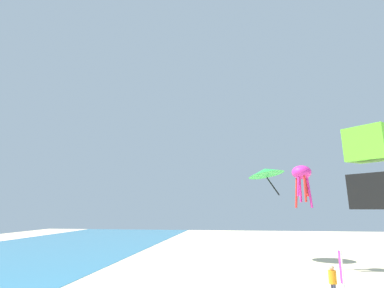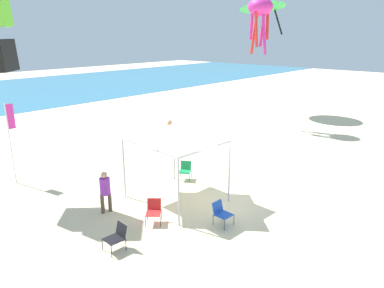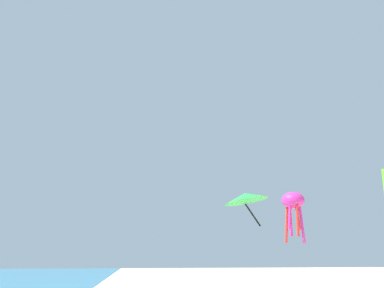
{
  "view_description": "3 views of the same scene",
  "coord_description": "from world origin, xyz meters",
  "px_view_note": "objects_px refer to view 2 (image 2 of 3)",
  "views": [
    {
      "loc": [
        -16.83,
        11.87,
        5.08
      ],
      "look_at": [
        0.22,
        14.23,
        8.71
      ],
      "focal_mm": 28.8,
      "sensor_mm": 36.0,
      "label": 1
    },
    {
      "loc": [
        -10.72,
        -7.84,
        6.45
      ],
      "look_at": [
        -0.89,
        1.03,
        2.42
      ],
      "focal_mm": 33.62,
      "sensor_mm": 36.0,
      "label": 2
    },
    {
      "loc": [
        -18.99,
        15.25,
        5.66
      ],
      "look_at": [
        0.22,
        14.1,
        9.92
      ],
      "focal_mm": 39.12,
      "sensor_mm": 36.0,
      "label": 3
    }
  ],
  "objects_px": {
    "person_by_tent": "(170,133)",
    "kite_delta_green": "(262,3)",
    "folding_chair_left_of_tent": "(154,210)",
    "banner_flag": "(11,135)",
    "person_watching_sky": "(105,189)",
    "folding_chair_right_of_tent": "(117,236)",
    "canopy_tent": "(176,133)",
    "kite_octopus_magenta": "(260,10)",
    "folding_chair_near_cooler": "(221,212)",
    "folding_chair_facing_ocean": "(185,169)"
  },
  "relations": [
    {
      "from": "folding_chair_left_of_tent",
      "to": "folding_chair_facing_ocean",
      "type": "distance_m",
      "value": 4.15
    },
    {
      "from": "person_by_tent",
      "to": "canopy_tent",
      "type": "bearing_deg",
      "value": -135.45
    },
    {
      "from": "banner_flag",
      "to": "person_by_tent",
      "type": "distance_m",
      "value": 8.23
    },
    {
      "from": "folding_chair_right_of_tent",
      "to": "folding_chair_left_of_tent",
      "type": "relative_size",
      "value": 1.0
    },
    {
      "from": "folding_chair_left_of_tent",
      "to": "folding_chair_right_of_tent",
      "type": "bearing_deg",
      "value": -119.15
    },
    {
      "from": "folding_chair_near_cooler",
      "to": "kite_delta_green",
      "type": "bearing_deg",
      "value": 31.23
    },
    {
      "from": "folding_chair_left_of_tent",
      "to": "kite_octopus_magenta",
      "type": "distance_m",
      "value": 17.09
    },
    {
      "from": "person_watching_sky",
      "to": "kite_delta_green",
      "type": "bearing_deg",
      "value": -147.36
    },
    {
      "from": "folding_chair_left_of_tent",
      "to": "person_watching_sky",
      "type": "xyz_separation_m",
      "value": [
        -0.72,
        1.87,
        0.48
      ]
    },
    {
      "from": "person_watching_sky",
      "to": "kite_octopus_magenta",
      "type": "xyz_separation_m",
      "value": [
        15.18,
        3.16,
        7.09
      ]
    },
    {
      "from": "kite_octopus_magenta",
      "to": "canopy_tent",
      "type": "bearing_deg",
      "value": 68.44
    },
    {
      "from": "canopy_tent",
      "to": "kite_octopus_magenta",
      "type": "relative_size",
      "value": 0.93
    },
    {
      "from": "folding_chair_left_of_tent",
      "to": "folding_chair_facing_ocean",
      "type": "bearing_deg",
      "value": 75.37
    },
    {
      "from": "folding_chair_left_of_tent",
      "to": "kite_delta_green",
      "type": "distance_m",
      "value": 22.15
    },
    {
      "from": "person_by_tent",
      "to": "person_watching_sky",
      "type": "bearing_deg",
      "value": -155.77
    },
    {
      "from": "kite_delta_green",
      "to": "banner_flag",
      "type": "bearing_deg",
      "value": 29.34
    },
    {
      "from": "canopy_tent",
      "to": "person_watching_sky",
      "type": "bearing_deg",
      "value": 155.81
    },
    {
      "from": "folding_chair_right_of_tent",
      "to": "folding_chair_left_of_tent",
      "type": "height_order",
      "value": "same"
    },
    {
      "from": "canopy_tent",
      "to": "kite_delta_green",
      "type": "distance_m",
      "value": 19.47
    },
    {
      "from": "folding_chair_right_of_tent",
      "to": "kite_delta_green",
      "type": "relative_size",
      "value": 0.16
    },
    {
      "from": "banner_flag",
      "to": "person_watching_sky",
      "type": "relative_size",
      "value": 2.28
    },
    {
      "from": "canopy_tent",
      "to": "folding_chair_near_cooler",
      "type": "bearing_deg",
      "value": -98.61
    },
    {
      "from": "folding_chair_right_of_tent",
      "to": "banner_flag",
      "type": "bearing_deg",
      "value": -177.6
    },
    {
      "from": "person_by_tent",
      "to": "kite_delta_green",
      "type": "xyz_separation_m",
      "value": [
        12.82,
        2.23,
        7.78
      ]
    },
    {
      "from": "folding_chair_right_of_tent",
      "to": "folding_chair_facing_ocean",
      "type": "xyz_separation_m",
      "value": [
        5.63,
        2.35,
        0.0
      ]
    },
    {
      "from": "folding_chair_facing_ocean",
      "to": "kite_delta_green",
      "type": "relative_size",
      "value": 0.16
    },
    {
      "from": "folding_chair_near_cooler",
      "to": "folding_chair_right_of_tent",
      "type": "xyz_separation_m",
      "value": [
        -3.42,
        1.45,
        0.0
      ]
    },
    {
      "from": "banner_flag",
      "to": "person_watching_sky",
      "type": "bearing_deg",
      "value": -79.12
    },
    {
      "from": "banner_flag",
      "to": "kite_delta_green",
      "type": "bearing_deg",
      "value": 1.09
    },
    {
      "from": "canopy_tent",
      "to": "folding_chair_facing_ocean",
      "type": "distance_m",
      "value": 3.19
    },
    {
      "from": "kite_octopus_magenta",
      "to": "kite_delta_green",
      "type": "xyz_separation_m",
      "value": [
        4.54,
        2.65,
        0.82
      ]
    },
    {
      "from": "person_watching_sky",
      "to": "folding_chair_near_cooler",
      "type": "bearing_deg",
      "value": 136.48
    },
    {
      "from": "folding_chair_left_of_tent",
      "to": "kite_delta_green",
      "type": "bearing_deg",
      "value": 70.01
    },
    {
      "from": "kite_delta_green",
      "to": "person_by_tent",
      "type": "bearing_deg",
      "value": 38.1
    },
    {
      "from": "person_by_tent",
      "to": "person_watching_sky",
      "type": "height_order",
      "value": "person_by_tent"
    },
    {
      "from": "kite_octopus_magenta",
      "to": "folding_chair_facing_ocean",
      "type": "bearing_deg",
      "value": 65.65
    },
    {
      "from": "folding_chair_near_cooler",
      "to": "kite_delta_green",
      "type": "distance_m",
      "value": 21.66
    },
    {
      "from": "canopy_tent",
      "to": "folding_chair_near_cooler",
      "type": "xyz_separation_m",
      "value": [
        -0.39,
        -2.6,
        -2.33
      ]
    },
    {
      "from": "folding_chair_right_of_tent",
      "to": "person_by_tent",
      "type": "distance_m",
      "value": 10.06
    },
    {
      "from": "kite_delta_green",
      "to": "folding_chair_facing_ocean",
      "type": "bearing_deg",
      "value": 48.92
    },
    {
      "from": "canopy_tent",
      "to": "folding_chair_left_of_tent",
      "type": "bearing_deg",
      "value": -159.25
    },
    {
      "from": "folding_chair_right_of_tent",
      "to": "kite_octopus_magenta",
      "type": "relative_size",
      "value": 0.22
    },
    {
      "from": "folding_chair_left_of_tent",
      "to": "banner_flag",
      "type": "relative_size",
      "value": 0.22
    },
    {
      "from": "folding_chair_near_cooler",
      "to": "folding_chair_right_of_tent",
      "type": "distance_m",
      "value": 3.71
    },
    {
      "from": "person_watching_sky",
      "to": "canopy_tent",
      "type": "bearing_deg",
      "value": 172.02
    },
    {
      "from": "person_by_tent",
      "to": "kite_octopus_magenta",
      "type": "xyz_separation_m",
      "value": [
        8.28,
        -0.43,
        6.97
      ]
    },
    {
      "from": "person_watching_sky",
      "to": "person_by_tent",
      "type": "bearing_deg",
      "value": -136.32
    },
    {
      "from": "kite_delta_green",
      "to": "kite_octopus_magenta",
      "type": "bearing_deg",
      "value": 58.57
    },
    {
      "from": "person_watching_sky",
      "to": "folding_chair_right_of_tent",
      "type": "bearing_deg",
      "value": 78.39
    },
    {
      "from": "folding_chair_left_of_tent",
      "to": "banner_flag",
      "type": "distance_m",
      "value": 7.71
    }
  ]
}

